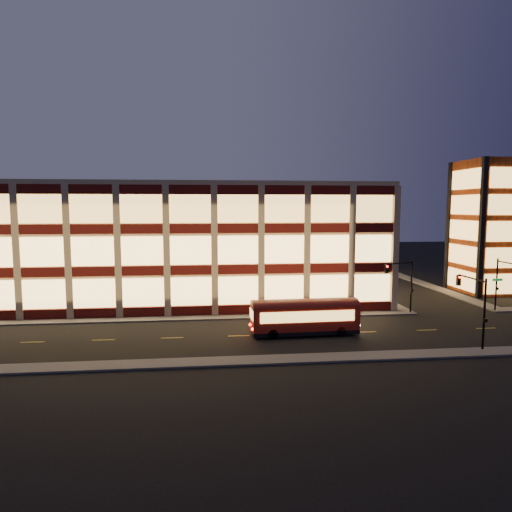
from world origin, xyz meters
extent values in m
plane|color=black|center=(0.00, 0.00, 0.00)|extent=(200.00, 200.00, 0.00)
cube|color=#514F4C|center=(-3.00, 1.00, 0.07)|extent=(54.00, 2.00, 0.15)
cube|color=#514F4C|center=(23.00, 17.00, 0.07)|extent=(2.00, 30.00, 0.15)
cube|color=#514F4C|center=(34.00, 17.00, 0.07)|extent=(2.00, 30.00, 0.15)
cube|color=#514F4C|center=(0.00, -13.00, 0.07)|extent=(100.00, 2.00, 0.15)
cube|color=tan|center=(-3.00, 17.00, 7.00)|extent=(50.00, 30.00, 14.00)
cube|color=tan|center=(-3.00, 17.00, 14.25)|extent=(50.40, 30.40, 0.50)
cube|color=#470C0A|center=(-3.00, 1.88, 0.65)|extent=(50.10, 0.25, 1.00)
cube|color=#EFB864|center=(-3.00, 1.90, 2.75)|extent=(49.00, 0.20, 3.00)
cube|color=#470C0A|center=(22.12, 17.00, 0.65)|extent=(0.25, 30.10, 1.00)
cube|color=#EFB864|center=(22.10, 17.00, 2.75)|extent=(0.20, 29.00, 3.00)
cube|color=#470C0A|center=(-3.00, 1.88, 5.05)|extent=(50.10, 0.25, 1.00)
cube|color=#EFB864|center=(-3.00, 1.90, 7.15)|extent=(49.00, 0.20, 3.00)
cube|color=#470C0A|center=(22.12, 17.00, 5.05)|extent=(0.25, 30.10, 1.00)
cube|color=#EFB864|center=(22.10, 17.00, 7.15)|extent=(0.20, 29.00, 3.00)
cube|color=#470C0A|center=(-3.00, 1.88, 9.45)|extent=(50.10, 0.25, 1.00)
cube|color=#EFB864|center=(-3.00, 1.90, 11.55)|extent=(49.00, 0.20, 3.00)
cube|color=#470C0A|center=(22.12, 17.00, 9.45)|extent=(0.25, 30.10, 1.00)
cube|color=#EFB864|center=(22.10, 17.00, 11.55)|extent=(0.20, 29.00, 3.00)
cube|color=#8C3814|center=(40.00, 12.00, 9.00)|extent=(8.00, 8.00, 18.00)
cube|color=black|center=(36.00, 8.00, 9.00)|extent=(0.60, 0.60, 18.00)
cube|color=black|center=(36.00, 16.00, 9.00)|extent=(0.60, 0.60, 18.00)
cube|color=black|center=(44.00, 16.00, 9.00)|extent=(0.60, 0.60, 18.00)
cube|color=#F2B154|center=(40.00, 7.92, 1.80)|extent=(6.60, 0.16, 2.60)
cube|color=#F2B154|center=(35.92, 12.00, 1.80)|extent=(0.16, 6.60, 2.60)
cube|color=#F2B154|center=(40.00, 7.92, 5.20)|extent=(6.60, 0.16, 2.60)
cube|color=#F2B154|center=(35.92, 12.00, 5.20)|extent=(0.16, 6.60, 2.60)
cube|color=#F2B154|center=(40.00, 7.92, 8.60)|extent=(6.60, 0.16, 2.60)
cube|color=#F2B154|center=(35.92, 12.00, 8.60)|extent=(0.16, 6.60, 2.60)
cube|color=#F2B154|center=(35.92, 12.00, 12.00)|extent=(0.16, 6.60, 2.60)
cube|color=#F2B154|center=(35.92, 12.00, 15.40)|extent=(0.16, 6.60, 2.60)
cylinder|color=black|center=(23.50, 0.80, 3.00)|extent=(0.18, 0.18, 6.00)
cylinder|color=black|center=(21.75, 0.05, 5.70)|extent=(3.56, 1.63, 0.14)
cube|color=black|center=(20.00, -0.70, 5.20)|extent=(0.32, 0.32, 0.95)
sphere|color=#FF0C05|center=(20.00, -0.88, 5.50)|extent=(0.20, 0.20, 0.20)
cube|color=black|center=(23.50, 0.60, 2.60)|extent=(0.25, 0.18, 0.28)
cylinder|color=black|center=(33.50, 0.80, 3.00)|extent=(0.18, 0.18, 6.00)
cylinder|color=black|center=(33.50, -1.20, 5.70)|extent=(0.14, 4.00, 0.14)
cube|color=black|center=(33.50, 0.60, 2.60)|extent=(0.25, 0.18, 0.28)
cube|color=#0C7226|center=(33.50, 0.65, 3.60)|extent=(1.20, 0.06, 0.28)
cylinder|color=black|center=(23.50, -12.50, 3.00)|extent=(0.18, 0.18, 6.00)
cylinder|color=black|center=(23.50, -10.50, 5.70)|extent=(0.14, 4.00, 0.14)
cube|color=black|center=(23.50, -8.50, 5.20)|extent=(0.32, 0.32, 0.95)
sphere|color=#FF0C05|center=(23.50, -8.68, 5.50)|extent=(0.20, 0.20, 0.20)
cube|color=black|center=(23.50, -12.70, 2.60)|extent=(0.25, 0.18, 0.28)
cube|color=#941508|center=(10.06, -6.13, 1.67)|extent=(9.87, 2.74, 2.26)
cube|color=black|center=(10.06, -6.13, 0.34)|extent=(9.87, 2.74, 0.34)
cylinder|color=black|center=(6.96, -7.30, 0.44)|extent=(0.89, 0.32, 0.88)
cylinder|color=black|center=(6.90, -5.14, 0.44)|extent=(0.89, 0.32, 0.88)
cylinder|color=black|center=(13.23, -7.11, 0.44)|extent=(0.89, 0.32, 0.88)
cylinder|color=black|center=(13.17, -4.96, 0.44)|extent=(0.89, 0.32, 0.88)
cube|color=#F2B154|center=(10.10, -7.38, 1.96)|extent=(8.63, 0.31, 0.98)
cube|color=#F2B154|center=(10.03, -4.87, 1.96)|extent=(8.63, 0.31, 0.98)
camera|label=1|loc=(1.17, -46.49, 11.72)|focal=32.00mm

